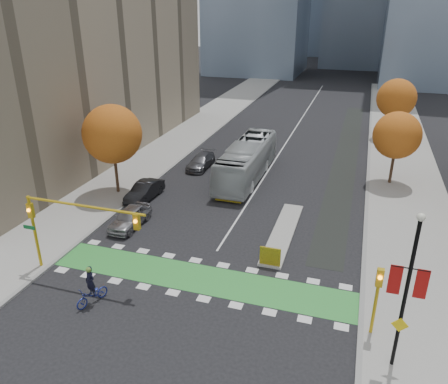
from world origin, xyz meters
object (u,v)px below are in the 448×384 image
Objects in this scene: traffic_signal_east at (377,292)px; parked_car_c at (201,161)px; tree_west at (112,134)px; parked_car_a at (130,217)px; hazard_board at (270,256)px; parked_car_b at (144,191)px; cyclist at (92,291)px; traffic_signal_west at (66,219)px; tree_east_far at (396,98)px; tree_east_near at (397,135)px; banner_lamppost at (407,287)px; bus at (247,160)px.

traffic_signal_east is 27.53m from parked_car_c.
parked_car_a is at bearing -51.92° from tree_west.
parked_car_a reaches higher than hazard_board.
parked_car_c is (1.94, 9.11, -0.07)m from parked_car_b.
tree_west is at bearing 173.58° from parked_car_b.
hazard_board is at bearing 57.51° from cyclist.
hazard_board is 0.30× the size of parked_car_b.
traffic_signal_west is 1.86× the size of parked_car_a.
tree_east_near is at bearing -91.79° from tree_east_far.
tree_west reaches higher than cyclist.
parked_car_a is at bearing -122.65° from tree_east_far.
bus is (-13.16, 21.80, -2.76)m from banner_lamppost.
bus is at bearing 72.43° from traffic_signal_west.
banner_lamppost is 1.70× the size of parked_car_c.
tree_east_near is at bearing 4.87° from parked_car_c.
tree_east_near reaches higher than hazard_board.
traffic_signal_east is 0.84× the size of parked_car_c.
tree_west is 13.21m from bus.
traffic_signal_west is 20.89m from bus.
parked_car_b is at bearing 95.09° from traffic_signal_west.
hazard_board is 0.20× the size of tree_east_near.
tree_east_far is at bearing 62.05° from traffic_signal_west.
parked_car_c is (0.63, 14.11, -0.07)m from parked_car_a.
bus is at bearing 49.88° from parked_car_b.
traffic_signal_west is (-19.93, -22.51, -0.83)m from tree_east_near.
hazard_board is 0.18× the size of tree_east_far.
traffic_signal_west reaches higher than parked_car_a.
banner_lamppost is 1.81× the size of parked_car_a.
banner_lamppost is at bearing -31.19° from parked_car_b.
traffic_signal_west is (-20.43, -38.51, -1.21)m from tree_east_far.
parked_car_c is (4.94, 8.60, -4.91)m from tree_west.
cyclist reaches higher than parked_car_b.
parked_car_b is (-21.00, -10.51, -4.09)m from tree_east_near.
tree_west is 26.01m from tree_east_near.
cyclist is (-17.06, -24.75, -4.04)m from tree_east_near.
hazard_board is 35.13m from tree_east_far.
tree_west reaches higher than parked_car_b.
hazard_board is at bearing -104.12° from tree_east_far.
traffic_signal_west is at bearing -81.77° from parked_car_b.
bus is (10.34, 7.30, -3.77)m from tree_west.
tree_west is 5.72m from parked_car_b.
parked_car_b is (-21.50, -26.51, -4.46)m from tree_east_far.
tree_east_far is 1.57× the size of parked_car_c.
banner_lamppost reaches higher than tree_east_far.
tree_east_far reaches higher than cyclist.
hazard_board is at bearing -114.20° from tree_east_near.
traffic_signal_west reaches higher than hazard_board.
parked_car_a is at bearing 168.89° from hazard_board.
tree_west is 0.62× the size of bus.
traffic_signal_east is 2.92m from banner_lamppost.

